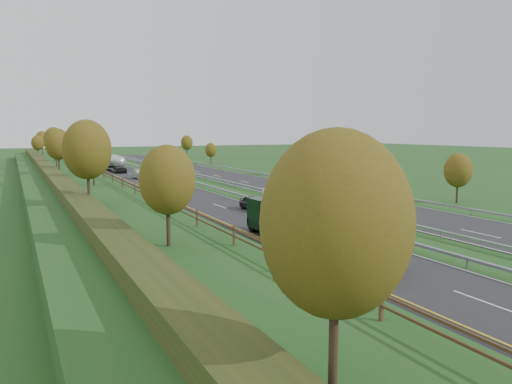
% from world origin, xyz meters
% --- Properties ---
extents(ground, '(400.00, 400.00, 0.00)m').
position_xyz_m(ground, '(8.00, 55.00, 0.00)').
color(ground, '#1F4D1B').
rests_on(ground, ground).
extents(near_carriageway, '(10.50, 200.00, 0.04)m').
position_xyz_m(near_carriageway, '(0.00, 60.00, 0.02)').
color(near_carriageway, '#252527').
rests_on(near_carriageway, ground).
extents(far_carriageway, '(10.50, 200.00, 0.04)m').
position_xyz_m(far_carriageway, '(16.50, 60.00, 0.02)').
color(far_carriageway, '#252527').
rests_on(far_carriageway, ground).
extents(hard_shoulder, '(3.00, 200.00, 0.04)m').
position_xyz_m(hard_shoulder, '(-3.75, 60.00, 0.02)').
color(hard_shoulder, black).
rests_on(hard_shoulder, ground).
extents(lane_markings, '(26.75, 200.00, 0.01)m').
position_xyz_m(lane_markings, '(6.40, 59.88, 0.05)').
color(lane_markings, silver).
rests_on(lane_markings, near_carriageway).
extents(embankment_left, '(12.00, 200.00, 2.00)m').
position_xyz_m(embankment_left, '(-13.00, 60.00, 1.00)').
color(embankment_left, '#1F4D1B').
rests_on(embankment_left, ground).
extents(hedge_left, '(2.20, 180.00, 1.10)m').
position_xyz_m(hedge_left, '(-15.00, 60.00, 2.55)').
color(hedge_left, '#2C3A17').
rests_on(hedge_left, embankment_left).
extents(fence_left, '(0.12, 189.06, 1.20)m').
position_xyz_m(fence_left, '(-8.50, 59.59, 2.73)').
color(fence_left, '#422B19').
rests_on(fence_left, embankment_left).
extents(median_barrier_near, '(0.32, 200.00, 0.71)m').
position_xyz_m(median_barrier_near, '(5.70, 60.00, 0.61)').
color(median_barrier_near, '#999CA1').
rests_on(median_barrier_near, ground).
extents(median_barrier_far, '(0.32, 200.00, 0.71)m').
position_xyz_m(median_barrier_far, '(10.80, 60.00, 0.61)').
color(median_barrier_far, '#999CA1').
rests_on(median_barrier_far, ground).
extents(outer_barrier_far, '(0.32, 200.00, 0.71)m').
position_xyz_m(outer_barrier_far, '(22.30, 60.00, 0.62)').
color(outer_barrier_far, '#999CA1').
rests_on(outer_barrier_far, ground).
extents(trees_left, '(6.64, 164.30, 7.66)m').
position_xyz_m(trees_left, '(-12.64, 56.63, 6.37)').
color(trees_left, '#2D2116').
rests_on(trees_left, embankment_left).
extents(trees_far, '(8.45, 118.60, 7.12)m').
position_xyz_m(trees_far, '(29.80, 89.21, 4.25)').
color(trees_far, '#2D2116').
rests_on(trees_far, ground).
extents(box_lorry, '(2.58, 16.28, 4.06)m').
position_xyz_m(box_lorry, '(-0.77, 12.19, 2.33)').
color(box_lorry, black).
rests_on(box_lorry, near_carriageway).
extents(road_tanker, '(2.40, 11.22, 3.46)m').
position_xyz_m(road_tanker, '(-0.26, 89.79, 1.86)').
color(road_tanker, silver).
rests_on(road_tanker, near_carriageway).
extents(car_dark_near, '(1.92, 4.58, 1.55)m').
position_xyz_m(car_dark_near, '(3.47, 30.62, 0.81)').
color(car_dark_near, black).
rests_on(car_dark_near, near_carriageway).
extents(car_silver_mid, '(2.16, 5.10, 1.64)m').
position_xyz_m(car_silver_mid, '(0.60, 71.80, 0.86)').
color(car_silver_mid, '#A7A8AC').
rests_on(car_silver_mid, near_carriageway).
extents(car_small_far, '(2.50, 5.64, 1.61)m').
position_xyz_m(car_small_far, '(-1.58, 124.29, 0.84)').
color(car_small_far, '#15143F').
rests_on(car_small_far, near_carriageway).
extents(car_oncoming, '(3.32, 6.12, 1.63)m').
position_xyz_m(car_oncoming, '(17.79, 101.79, 0.85)').
color(car_oncoming, silver).
rests_on(car_oncoming, far_carriageway).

